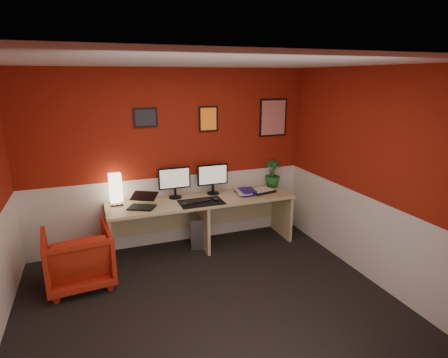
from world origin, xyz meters
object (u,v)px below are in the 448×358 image
at_px(armchair, 79,257).
at_px(monitor_left, 175,178).
at_px(potted_plant, 273,174).
at_px(shoji_lamp, 116,190).
at_px(laptop, 141,200).
at_px(zen_tray, 262,191).
at_px(pc_tower, 197,229).
at_px(desk, 203,223).
at_px(monitor_right, 213,175).

bearing_deg(armchair, monitor_left, -160.38).
relative_size(potted_plant, armchair, 0.55).
relative_size(shoji_lamp, laptop, 1.21).
height_order(zen_tray, pc_tower, zen_tray).
distance_m(monitor_left, zen_tray, 1.31).
xyz_separation_m(shoji_lamp, potted_plant, (2.34, 0.03, 0.01)).
bearing_deg(monitor_left, zen_tray, -8.01).
distance_m(shoji_lamp, armchair, 0.99).
xyz_separation_m(shoji_lamp, laptop, (0.29, -0.25, -0.09)).
relative_size(laptop, zen_tray, 0.94).
bearing_deg(potted_plant, armchair, -167.30).
distance_m(desk, laptop, 0.97).
xyz_separation_m(laptop, monitor_left, (0.50, 0.26, 0.18)).
bearing_deg(laptop, armchair, -127.76).
bearing_deg(monitor_left, armchair, -154.75).
bearing_deg(armchair, potted_plant, -172.94).
xyz_separation_m(laptop, potted_plant, (2.04, 0.28, 0.10)).
xyz_separation_m(shoji_lamp, armchair, (-0.51, -0.61, -0.59)).
bearing_deg(desk, armchair, -165.37).
distance_m(laptop, potted_plant, 2.06).
distance_m(pc_tower, armchair, 1.71).
xyz_separation_m(potted_plant, pc_tower, (-1.24, -0.07, -0.71)).
height_order(monitor_right, pc_tower, monitor_right).
height_order(desk, monitor_right, monitor_right).
height_order(shoji_lamp, zen_tray, shoji_lamp).
distance_m(monitor_right, pc_tower, 0.84).
distance_m(monitor_left, pc_tower, 0.85).
distance_m(zen_tray, potted_plant, 0.39).
relative_size(desk, armchair, 3.44).
bearing_deg(pc_tower, monitor_left, -175.75).
distance_m(potted_plant, armchair, 2.98).
xyz_separation_m(shoji_lamp, monitor_right, (1.36, 0.00, 0.09)).
bearing_deg(pc_tower, zen_tray, 5.16).
xyz_separation_m(monitor_left, monitor_right, (0.56, -0.00, 0.00)).
bearing_deg(pc_tower, potted_plant, 16.18).
distance_m(laptop, armchair, 1.01).
bearing_deg(zen_tray, laptop, -177.37).
xyz_separation_m(monitor_right, zen_tray, (0.71, -0.17, -0.28)).
bearing_deg(desk, shoji_lamp, 170.93).
bearing_deg(monitor_right, desk, -140.35).
relative_size(monitor_right, potted_plant, 1.40).
distance_m(desk, armchair, 1.70).
bearing_deg(zen_tray, shoji_lamp, 175.21).
bearing_deg(monitor_right, monitor_left, 179.51).
relative_size(desk, monitor_left, 4.48).
relative_size(laptop, monitor_left, 0.57).
relative_size(monitor_right, zen_tray, 1.66).
xyz_separation_m(desk, shoji_lamp, (-1.14, 0.18, 0.56)).
xyz_separation_m(monitor_right, potted_plant, (0.98, 0.03, -0.08)).
relative_size(pc_tower, armchair, 0.59).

